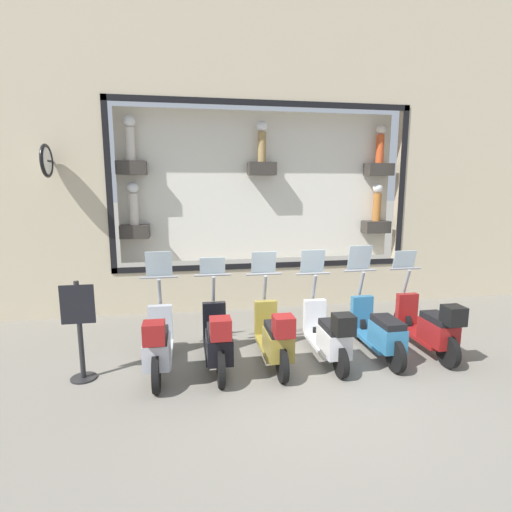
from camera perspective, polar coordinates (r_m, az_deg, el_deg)
ground_plane at (r=6.02m, az=7.75°, el=-16.95°), size 120.00×120.00×0.00m
building_facade at (r=8.94m, az=1.01°, el=17.79°), size 1.23×36.00×7.68m
scooter_red_0 at (r=7.15m, az=23.57°, el=-9.20°), size 1.80×0.61×1.58m
scooter_teal_1 at (r=6.79m, az=17.09°, el=-10.15°), size 1.80×0.60×1.70m
scooter_white_2 at (r=6.39m, az=10.38°, el=-10.91°), size 1.79×0.60×1.64m
scooter_olive_3 at (r=6.15m, az=2.68°, el=-11.43°), size 1.80×0.60×1.64m
scooter_black_4 at (r=6.04m, az=-5.49°, el=-11.83°), size 1.81×0.60×1.56m
scooter_silver_5 at (r=6.04m, az=-13.83°, el=-12.06°), size 1.81×0.61×1.69m
shop_sign_post at (r=6.17m, az=-23.89°, el=-9.44°), size 0.36×0.45×1.44m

